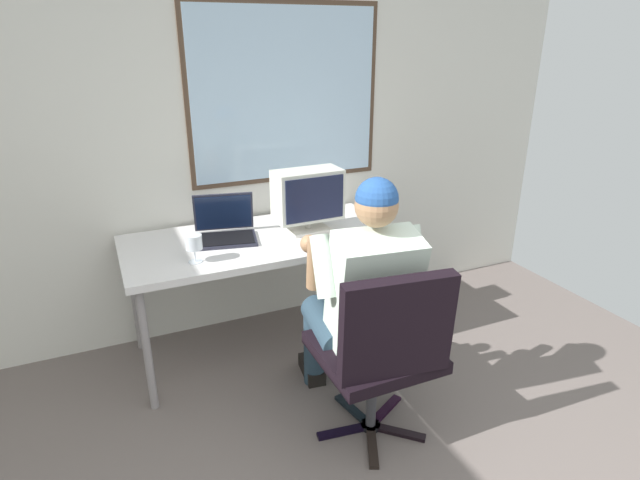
# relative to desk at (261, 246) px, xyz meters

# --- Properties ---
(wall_rear) EXTENTS (5.25, 0.08, 2.58)m
(wall_rear) POSITION_rel_desk_xyz_m (-0.22, 0.43, 0.61)
(wall_rear) COLOR silver
(wall_rear) RESTS_ON ground
(desk) EXTENTS (1.56, 0.74, 0.74)m
(desk) POSITION_rel_desk_xyz_m (0.00, 0.00, 0.00)
(desk) COLOR gray
(desk) RESTS_ON ground
(office_chair) EXTENTS (0.54, 0.58, 0.94)m
(office_chair) POSITION_rel_desk_xyz_m (0.23, -1.01, -0.14)
(office_chair) COLOR black
(office_chair) RESTS_ON ground
(person_seated) EXTENTS (0.56, 0.80, 1.28)m
(person_seated) POSITION_rel_desk_xyz_m (0.26, -0.76, -0.01)
(person_seated) COLOR #293F4F
(person_seated) RESTS_ON ground
(crt_monitor) EXTENTS (0.40, 0.21, 0.37)m
(crt_monitor) POSITION_rel_desk_xyz_m (0.29, -0.01, 0.27)
(crt_monitor) COLOR beige
(crt_monitor) RESTS_ON desk
(laptop) EXTENTS (0.40, 0.36, 0.24)m
(laptop) POSITION_rel_desk_xyz_m (-0.19, 0.08, 0.12)
(laptop) COLOR #21212E
(laptop) RESTS_ON desk
(wine_glass) EXTENTS (0.09, 0.09, 0.15)m
(wine_glass) POSITION_rel_desk_xyz_m (-0.42, -0.20, 0.16)
(wine_glass) COLOR silver
(wine_glass) RESTS_ON desk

